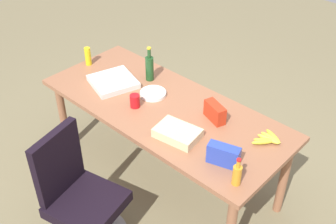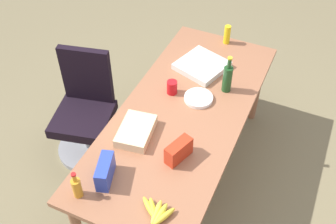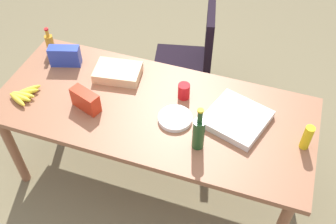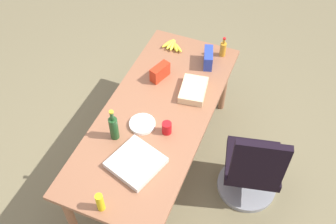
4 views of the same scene
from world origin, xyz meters
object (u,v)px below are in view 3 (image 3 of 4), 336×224
object	(u,v)px
chip_bag_red	(86,100)
wine_bottle	(199,133)
sheet_cake	(118,72)
banana_bunch	(23,95)
pizza_box	(237,118)
conference_table	(153,116)
red_solo_cup	(184,91)
paper_plate_stack	(175,118)
office_chair	(188,70)
dressing_bottle	(50,43)
chip_bag_blue	(65,56)
mustard_bottle	(307,137)

from	to	relation	value
chip_bag_red	wine_bottle	bearing A→B (deg)	-5.23
sheet_cake	wine_bottle	xyz separation A→B (m)	(0.71, -0.42, 0.09)
banana_bunch	pizza_box	bearing A→B (deg)	10.22
sheet_cake	wine_bottle	world-z (taller)	wine_bottle
conference_table	red_solo_cup	xyz separation A→B (m)	(0.16, 0.16, 0.14)
conference_table	paper_plate_stack	distance (m)	0.21
conference_table	pizza_box	size ratio (longest dim) A/B	5.90
wine_bottle	paper_plate_stack	bearing A→B (deg)	141.22
office_chair	paper_plate_stack	world-z (taller)	office_chair
paper_plate_stack	wine_bottle	world-z (taller)	wine_bottle
conference_table	dressing_bottle	size ratio (longest dim) A/B	10.04
chip_bag_blue	banana_bunch	bearing A→B (deg)	-104.35
conference_table	office_chair	world-z (taller)	office_chair
chip_bag_red	chip_bag_blue	xyz separation A→B (m)	(-0.35, 0.35, 0.01)
pizza_box	chip_bag_red	xyz separation A→B (m)	(-0.96, -0.20, 0.04)
office_chair	chip_bag_blue	size ratio (longest dim) A/B	4.49
banana_bunch	dressing_bottle	xyz separation A→B (m)	(-0.07, 0.50, 0.06)
sheet_cake	chip_bag_blue	distance (m)	0.42
office_chair	mustard_bottle	world-z (taller)	office_chair
conference_table	sheet_cake	world-z (taller)	sheet_cake
red_solo_cup	sheet_cake	bearing A→B (deg)	174.26
sheet_cake	dressing_bottle	size ratio (longest dim) A/B	1.51
red_solo_cup	paper_plate_stack	world-z (taller)	red_solo_cup
chip_bag_red	sheet_cake	xyz separation A→B (m)	(0.07, 0.35, -0.03)
conference_table	dressing_bottle	distance (m)	0.99
conference_table	wine_bottle	bearing A→B (deg)	-29.84
office_chair	chip_bag_red	distance (m)	1.22
conference_table	office_chair	distance (m)	0.97
dressing_bottle	mustard_bottle	bearing A→B (deg)	-9.37
conference_table	dressing_bottle	world-z (taller)	dressing_bottle
sheet_cake	paper_plate_stack	xyz separation A→B (m)	(0.52, -0.27, -0.02)
red_solo_cup	sheet_cake	distance (m)	0.51
office_chair	mustard_bottle	distance (m)	1.44
red_solo_cup	chip_bag_red	world-z (taller)	chip_bag_red
chip_bag_blue	office_chair	bearing A→B (deg)	43.13
red_solo_cup	banana_bunch	distance (m)	1.08
pizza_box	conference_table	bearing A→B (deg)	-156.04
sheet_cake	chip_bag_red	bearing A→B (deg)	-101.00
wine_bottle	dressing_bottle	bearing A→B (deg)	158.33
conference_table	sheet_cake	distance (m)	0.42
chip_bag_red	dressing_bottle	distance (m)	0.69
mustard_bottle	chip_bag_red	bearing A→B (deg)	-174.63
pizza_box	paper_plate_stack	world-z (taller)	pizza_box
paper_plate_stack	chip_bag_blue	bearing A→B (deg)	163.92
chip_bag_red	paper_plate_stack	bearing A→B (deg)	8.23
conference_table	mustard_bottle	xyz separation A→B (m)	(0.98, -0.01, 0.17)
office_chair	banana_bunch	distance (m)	1.46
office_chair	sheet_cake	distance (m)	0.89
red_solo_cup	mustard_bottle	xyz separation A→B (m)	(0.81, -0.17, 0.03)
pizza_box	chip_bag_red	world-z (taller)	chip_bag_red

